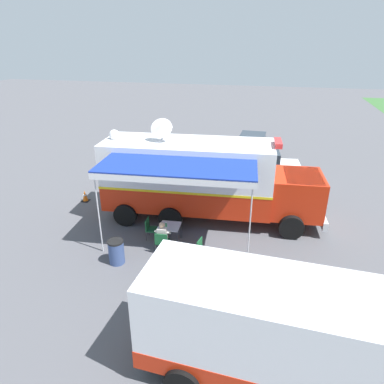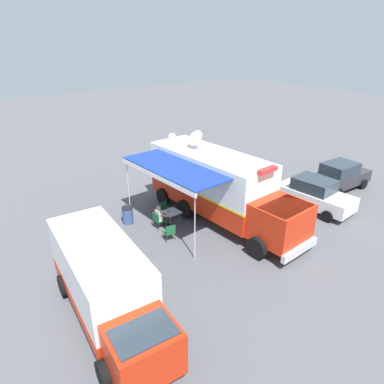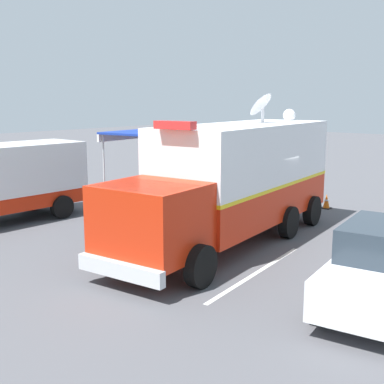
# 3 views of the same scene
# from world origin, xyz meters

# --- Properties ---
(ground_plane) EXTENTS (100.00, 100.00, 0.00)m
(ground_plane) POSITION_xyz_m (0.00, 0.00, 0.00)
(ground_plane) COLOR #515156
(lot_stripe) EXTENTS (0.48, 4.80, 0.01)m
(lot_stripe) POSITION_xyz_m (-2.10, 2.69, 0.00)
(lot_stripe) COLOR silver
(lot_stripe) RESTS_ON ground
(command_truck) EXTENTS (5.43, 9.65, 4.53)m
(command_truck) POSITION_xyz_m (-0.02, 0.75, 1.94)
(command_truck) COLOR red
(command_truck) RESTS_ON ground
(folding_table) EXTENTS (0.86, 0.86, 0.73)m
(folding_table) POSITION_xyz_m (2.31, -0.15, 0.67)
(folding_table) COLOR silver
(folding_table) RESTS_ON ground
(water_bottle) EXTENTS (0.07, 0.07, 0.22)m
(water_bottle) POSITION_xyz_m (2.46, -0.25, 0.83)
(water_bottle) COLOR #3F9959
(water_bottle) RESTS_ON folding_table
(folding_chair_at_table) EXTENTS (0.52, 0.52, 0.87)m
(folding_chair_at_table) POSITION_xyz_m (3.11, -0.23, 0.51)
(folding_chair_at_table) COLOR #19562D
(folding_chair_at_table) RESTS_ON ground
(folding_chair_beside_table) EXTENTS (0.52, 0.52, 0.87)m
(folding_chair_beside_table) POSITION_xyz_m (2.23, -1.00, 0.51)
(folding_chair_beside_table) COLOR #19562D
(folding_chair_beside_table) RESTS_ON ground
(folding_chair_spare_by_truck) EXTENTS (0.55, 0.55, 0.87)m
(folding_chair_spare_by_truck) POSITION_xyz_m (3.25, 1.13, 0.51)
(folding_chair_spare_by_truck) COLOR #19562D
(folding_chair_spare_by_truck) RESTS_ON ground
(seated_responder) EXTENTS (0.68, 0.58, 1.25)m
(seated_responder) POSITION_xyz_m (2.93, -0.24, 0.65)
(seated_responder) COLOR silver
(seated_responder) RESTS_ON ground
(trash_bin) EXTENTS (0.57, 0.57, 0.91)m
(trash_bin) POSITION_xyz_m (4.10, -1.62, 0.46)
(trash_bin) COLOR #384C7F
(trash_bin) RESTS_ON ground
(traffic_cone) EXTENTS (0.36, 0.36, 0.58)m
(traffic_cone) POSITION_xyz_m (-0.37, -5.39, 0.28)
(traffic_cone) COLOR black
(traffic_cone) RESTS_ON ground
(support_truck) EXTENTS (2.64, 6.91, 2.70)m
(support_truck) POSITION_xyz_m (7.58, 4.01, 1.39)
(support_truck) COLOR white
(support_truck) RESTS_ON ground
(car_behind_truck) EXTENTS (4.26, 2.12, 1.76)m
(car_behind_truck) POSITION_xyz_m (-8.84, 2.19, 0.88)
(car_behind_truck) COLOR #2D2D33
(car_behind_truck) RESTS_ON ground
(car_far_corner) EXTENTS (2.34, 4.36, 1.76)m
(car_far_corner) POSITION_xyz_m (-5.22, 2.98, 0.88)
(car_far_corner) COLOR silver
(car_far_corner) RESTS_ON ground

